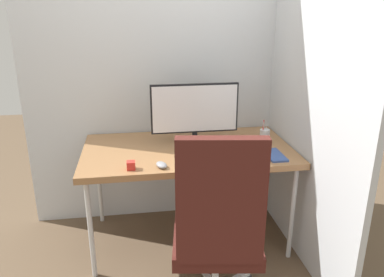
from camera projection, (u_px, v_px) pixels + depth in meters
The scene contains 11 objects.
ground_plane at pixel (188, 237), 3.02m from camera, with size 8.00×8.00×0.00m, color brown.
wall_back at pixel (179, 52), 2.98m from camera, with size 2.46×0.04×2.80m, color silver.
wall_side_right at pixel (306, 59), 2.54m from camera, with size 0.04×1.79×2.80m, color silver.
desk at pixel (188, 153), 2.78m from camera, with size 1.51×0.84×0.76m.
office_chair at pixel (218, 227), 2.08m from camera, with size 0.59×0.62×1.16m.
monitor at pixel (195, 110), 2.76m from camera, with size 0.64×0.15×0.46m.
keyboard at pixel (219, 161), 2.50m from camera, with size 0.46×0.18×0.02m.
mouse at pixel (162, 165), 2.43m from camera, with size 0.06×0.10×0.03m, color gray.
pen_holder at pixel (265, 135), 2.88m from camera, with size 0.08×0.08×0.17m.
notebook at pixel (274, 155), 2.61m from camera, with size 0.11×0.24×0.01m, color #334C8C.
desk_clamp_accessory at pixel (131, 165), 2.40m from camera, with size 0.05×0.05×0.05m, color red.
Camera 1 is at (-0.36, -2.57, 1.74)m, focal length 35.50 mm.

